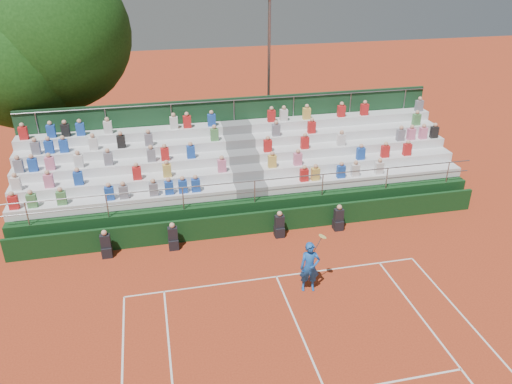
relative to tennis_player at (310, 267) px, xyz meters
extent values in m
plane|color=#AE3B1D|center=(-0.93, 0.96, -0.96)|extent=(90.00, 90.00, 0.00)
cube|color=white|center=(-0.93, 0.96, -0.95)|extent=(11.00, 0.06, 0.01)
cube|color=white|center=(-0.93, -2.24, -0.95)|extent=(0.06, 6.40, 0.01)
cube|color=black|center=(-0.93, 4.16, -0.46)|extent=(20.00, 0.15, 1.00)
cube|color=black|center=(-7.09, 3.71, -0.74)|extent=(0.40, 0.40, 0.44)
cube|color=black|center=(-7.09, 3.71, -0.26)|extent=(0.38, 0.25, 0.55)
sphere|color=tan|center=(-7.09, 3.71, 0.12)|extent=(0.22, 0.22, 0.22)
cube|color=black|center=(-4.50, 3.71, -0.74)|extent=(0.40, 0.40, 0.44)
cube|color=black|center=(-4.50, 3.71, -0.26)|extent=(0.38, 0.25, 0.55)
sphere|color=tan|center=(-4.50, 3.71, 0.12)|extent=(0.22, 0.22, 0.22)
cube|color=black|center=(-0.10, 3.71, -0.74)|extent=(0.40, 0.40, 0.44)
cube|color=black|center=(-0.10, 3.71, -0.26)|extent=(0.38, 0.25, 0.55)
sphere|color=tan|center=(-0.10, 3.71, 0.12)|extent=(0.22, 0.22, 0.22)
cube|color=black|center=(2.51, 3.71, -0.74)|extent=(0.40, 0.40, 0.44)
cube|color=black|center=(2.51, 3.71, -0.26)|extent=(0.38, 0.25, 0.55)
sphere|color=tan|center=(2.51, 3.71, 0.12)|extent=(0.22, 0.22, 0.22)
cube|color=black|center=(-0.93, 7.26, -0.36)|extent=(20.00, 5.20, 1.20)
cube|color=silver|center=(-6.28, 5.59, 0.45)|extent=(9.30, 0.85, 0.42)
cube|color=silver|center=(4.42, 5.59, 0.45)|extent=(9.30, 0.85, 0.42)
cube|color=slate|center=(-0.93, 5.59, 0.45)|extent=(1.40, 0.85, 0.42)
cube|color=silver|center=(-6.28, 6.44, 0.87)|extent=(9.30, 0.85, 0.42)
cube|color=silver|center=(4.42, 6.44, 0.87)|extent=(9.30, 0.85, 0.42)
cube|color=slate|center=(-0.93, 6.44, 0.87)|extent=(1.40, 0.85, 0.42)
cube|color=silver|center=(-6.28, 7.29, 1.29)|extent=(9.30, 0.85, 0.42)
cube|color=silver|center=(4.42, 7.29, 1.29)|extent=(9.30, 0.85, 0.42)
cube|color=slate|center=(-0.93, 7.29, 1.29)|extent=(1.40, 0.85, 0.42)
cube|color=silver|center=(-6.28, 8.14, 1.71)|extent=(9.30, 0.85, 0.42)
cube|color=silver|center=(4.42, 8.14, 1.71)|extent=(9.30, 0.85, 0.42)
cube|color=slate|center=(-0.93, 8.14, 1.71)|extent=(1.40, 0.85, 0.42)
cube|color=silver|center=(-6.28, 8.99, 2.13)|extent=(9.30, 0.85, 0.42)
cube|color=silver|center=(4.42, 8.99, 2.13)|extent=(9.30, 0.85, 0.42)
cube|color=slate|center=(-0.93, 8.99, 2.13)|extent=(1.40, 0.85, 0.42)
cube|color=#173D21|center=(-0.93, 9.51, 1.24)|extent=(20.00, 0.12, 4.40)
cylinder|color=gray|center=(-0.93, 4.71, 1.24)|extent=(20.00, 0.05, 0.05)
cylinder|color=gray|center=(-0.93, 9.41, 3.34)|extent=(20.00, 0.05, 0.05)
cube|color=red|center=(-10.52, 5.44, 0.94)|extent=(0.36, 0.24, 0.56)
cube|color=#4C8C4C|center=(-9.84, 5.44, 0.94)|extent=(0.36, 0.24, 0.56)
cube|color=#4C8C4C|center=(-8.72, 5.44, 0.94)|extent=(0.36, 0.24, 0.56)
cube|color=#1E4CB2|center=(-6.86, 5.44, 0.94)|extent=(0.36, 0.24, 0.56)
cube|color=slate|center=(-6.29, 5.44, 0.94)|extent=(0.36, 0.24, 0.56)
cube|color=slate|center=(-5.07, 5.44, 0.94)|extent=(0.36, 0.24, 0.56)
cube|color=#1E4CB2|center=(-4.44, 5.44, 0.94)|extent=(0.36, 0.24, 0.56)
cube|color=#1E4CB2|center=(-3.87, 5.44, 0.94)|extent=(0.36, 0.24, 0.56)
cube|color=#1E4CB2|center=(-3.33, 5.44, 0.94)|extent=(0.36, 0.24, 0.56)
cube|color=silver|center=(-10.50, 6.29, 1.36)|extent=(0.36, 0.24, 0.56)
cube|color=pink|center=(-9.25, 6.29, 1.36)|extent=(0.36, 0.24, 0.56)
cube|color=#1E4CB2|center=(-8.09, 6.29, 1.36)|extent=(0.36, 0.24, 0.56)
cube|color=red|center=(-5.70, 6.29, 1.36)|extent=(0.36, 0.24, 0.56)
cube|color=gold|center=(-4.44, 6.29, 1.36)|extent=(0.36, 0.24, 0.56)
cube|color=pink|center=(-2.06, 6.29, 1.36)|extent=(0.36, 0.24, 0.56)
cube|color=slate|center=(-10.48, 7.14, 1.78)|extent=(0.36, 0.24, 0.56)
cube|color=#1E4CB2|center=(-9.93, 7.14, 1.78)|extent=(0.36, 0.24, 0.56)
cube|color=pink|center=(-9.25, 7.14, 1.78)|extent=(0.36, 0.24, 0.56)
cube|color=silver|center=(-8.08, 7.14, 1.78)|extent=(0.36, 0.24, 0.56)
cube|color=slate|center=(-6.86, 7.14, 1.78)|extent=(0.36, 0.24, 0.56)
cube|color=slate|center=(-5.04, 7.14, 1.78)|extent=(0.36, 0.24, 0.56)
cube|color=red|center=(-4.45, 7.14, 1.78)|extent=(0.36, 0.24, 0.56)
cube|color=#1E4CB2|center=(-3.31, 7.14, 1.78)|extent=(0.36, 0.24, 0.56)
cube|color=slate|center=(-9.87, 7.99, 2.20)|extent=(0.36, 0.24, 0.56)
cube|color=#1E4CB2|center=(-9.32, 7.99, 2.20)|extent=(0.36, 0.24, 0.56)
cube|color=#1E4CB2|center=(-8.72, 7.99, 2.20)|extent=(0.36, 0.24, 0.56)
cube|color=silver|center=(-7.48, 7.99, 2.20)|extent=(0.36, 0.24, 0.56)
cube|color=black|center=(-6.29, 7.99, 2.20)|extent=(0.36, 0.24, 0.56)
cube|color=slate|center=(-5.09, 7.99, 2.20)|extent=(0.36, 0.24, 0.56)
cube|color=#4C8C4C|center=(-2.11, 7.99, 2.20)|extent=(0.36, 0.24, 0.56)
cube|color=red|center=(-10.44, 8.84, 2.62)|extent=(0.36, 0.24, 0.56)
cube|color=#1E4CB2|center=(-9.28, 8.84, 2.62)|extent=(0.36, 0.24, 0.56)
cube|color=black|center=(-8.67, 8.84, 2.62)|extent=(0.36, 0.24, 0.56)
cube|color=#1E4CB2|center=(-8.04, 8.84, 2.62)|extent=(0.36, 0.24, 0.56)
cube|color=silver|center=(-6.84, 8.84, 2.62)|extent=(0.36, 0.24, 0.56)
cube|color=silver|center=(-3.88, 8.84, 2.62)|extent=(0.36, 0.24, 0.56)
cube|color=red|center=(-3.26, 8.84, 2.62)|extent=(0.36, 0.24, 0.56)
cube|color=#1E4CB2|center=(-2.11, 8.84, 2.62)|extent=(0.36, 0.24, 0.56)
cube|color=red|center=(1.46, 5.44, 0.94)|extent=(0.36, 0.24, 0.56)
cube|color=gold|center=(1.97, 5.44, 0.94)|extent=(0.36, 0.24, 0.56)
cube|color=#1E4CB2|center=(3.18, 5.44, 0.94)|extent=(0.36, 0.24, 0.56)
cube|color=silver|center=(3.86, 5.44, 0.94)|extent=(0.36, 0.24, 0.56)
cube|color=silver|center=(5.02, 5.44, 0.94)|extent=(0.36, 0.24, 0.56)
cube|color=gold|center=(0.21, 6.29, 1.36)|extent=(0.36, 0.24, 0.56)
cube|color=pink|center=(1.40, 6.29, 1.36)|extent=(0.36, 0.24, 0.56)
cube|color=#1E4CB2|center=(4.44, 6.29, 1.36)|extent=(0.36, 0.24, 0.56)
cube|color=red|center=(5.67, 6.29, 1.36)|extent=(0.36, 0.24, 0.56)
cube|color=red|center=(6.79, 6.29, 1.36)|extent=(0.36, 0.24, 0.56)
cube|color=red|center=(0.21, 7.14, 1.78)|extent=(0.36, 0.24, 0.56)
cube|color=red|center=(1.98, 7.14, 1.78)|extent=(0.36, 0.24, 0.56)
cube|color=silver|center=(3.78, 7.14, 1.78)|extent=(0.36, 0.24, 0.56)
cube|color=slate|center=(6.82, 7.14, 1.78)|extent=(0.36, 0.24, 0.56)
cube|color=pink|center=(7.39, 7.14, 1.78)|extent=(0.36, 0.24, 0.56)
cube|color=pink|center=(8.02, 7.14, 1.78)|extent=(0.36, 0.24, 0.56)
cube|color=black|center=(8.62, 7.14, 1.78)|extent=(0.36, 0.24, 0.56)
cube|color=slate|center=(0.82, 7.99, 2.20)|extent=(0.36, 0.24, 0.56)
cube|color=red|center=(2.57, 7.99, 2.20)|extent=(0.36, 0.24, 0.56)
cube|color=#4C8C4C|center=(8.06, 7.99, 2.20)|extent=(0.36, 0.24, 0.56)
cube|color=red|center=(0.80, 8.84, 2.62)|extent=(0.36, 0.24, 0.56)
cube|color=silver|center=(1.41, 8.84, 2.62)|extent=(0.36, 0.24, 0.56)
cube|color=gold|center=(2.57, 8.84, 2.62)|extent=(0.36, 0.24, 0.56)
cube|color=red|center=(4.37, 8.84, 2.62)|extent=(0.36, 0.24, 0.56)
cube|color=red|center=(5.60, 8.84, 2.62)|extent=(0.36, 0.24, 0.56)
cube|color=slate|center=(8.61, 8.84, 2.62)|extent=(0.36, 0.24, 0.56)
imported|color=#1754B0|center=(0.00, 0.00, 0.00)|extent=(0.76, 0.56, 1.91)
cylinder|color=gray|center=(0.25, 0.00, 0.89)|extent=(0.26, 0.03, 0.51)
cylinder|color=#E5D866|center=(0.40, 0.00, 1.19)|extent=(0.26, 0.28, 0.14)
cylinder|color=#3A2715|center=(-10.89, 12.42, 0.74)|extent=(0.50, 0.50, 3.40)
sphere|color=#11370F|center=(-10.89, 12.42, 4.94)|extent=(6.22, 6.22, 6.22)
cylinder|color=#3A2715|center=(-9.12, 13.16, 1.10)|extent=(0.50, 0.50, 4.11)
sphere|color=#11370F|center=(-9.12, 13.16, 6.11)|extent=(7.39, 7.39, 7.39)
cylinder|color=gray|center=(1.71, 13.12, 3.26)|extent=(0.16, 0.16, 8.43)
camera|label=1|loc=(-4.92, -13.60, 10.12)|focal=35.00mm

